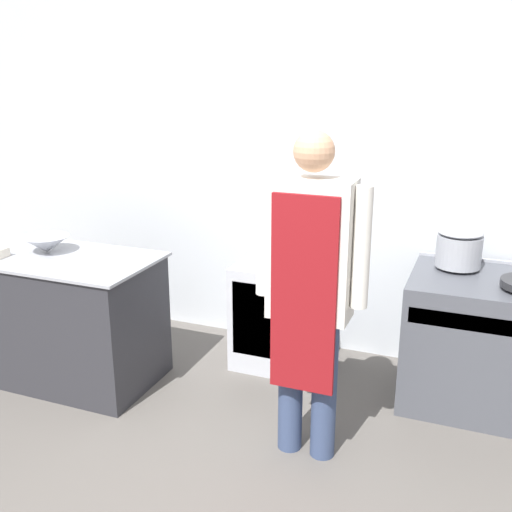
{
  "coord_description": "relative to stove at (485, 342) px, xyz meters",
  "views": [
    {
      "loc": [
        1.4,
        -2.12,
        2.12
      ],
      "look_at": [
        0.09,
        1.18,
        1.01
      ],
      "focal_mm": 42.0,
      "sensor_mm": 36.0,
      "label": 1
    }
  ],
  "objects": [
    {
      "name": "prep_counter",
      "position": [
        -2.77,
        -0.71,
        0.02
      ],
      "size": [
        1.35,
        0.74,
        0.9
      ],
      "color": "#2D2D33",
      "rests_on": "ground_plane"
    },
    {
      "name": "stove",
      "position": [
        0.0,
        0.0,
        0.0
      ],
      "size": [
        0.98,
        0.77,
        0.88
      ],
      "color": "#4C4F56",
      "rests_on": "ground_plane"
    },
    {
      "name": "ground_plane",
      "position": [
        -1.48,
        -1.7,
        -0.43
      ],
      "size": [
        14.0,
        14.0,
        0.0
      ],
      "primitive_type": "plane",
      "color": "#5B5651"
    },
    {
      "name": "fridge_unit",
      "position": [
        -1.43,
        0.09,
        -0.04
      ],
      "size": [
        0.6,
        0.65,
        0.78
      ],
      "color": "silver",
      "rests_on": "ground_plane"
    },
    {
      "name": "stock_pot",
      "position": [
        -0.22,
        0.14,
        0.58
      ],
      "size": [
        0.29,
        0.29,
        0.25
      ],
      "color": "#9EA0A8",
      "rests_on": "stove"
    },
    {
      "name": "person_cook",
      "position": [
        -0.91,
        -0.95,
        0.61
      ],
      "size": [
        0.62,
        0.24,
        1.83
      ],
      "color": "#38476B",
      "rests_on": "ground_plane"
    },
    {
      "name": "mixing_bowl",
      "position": [
        -2.9,
        -0.65,
        0.52
      ],
      "size": [
        0.32,
        0.32,
        0.11
      ],
      "color": "#9EA0A8",
      "rests_on": "prep_counter"
    },
    {
      "name": "wall_back",
      "position": [
        -1.48,
        0.46,
        0.92
      ],
      "size": [
        8.0,
        0.05,
        2.7
      ],
      "color": "silver",
      "rests_on": "ground_plane"
    }
  ]
}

